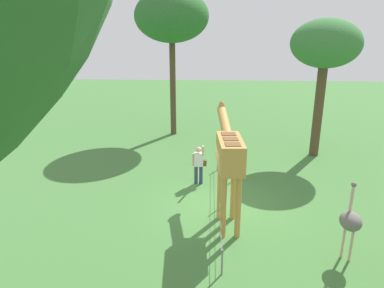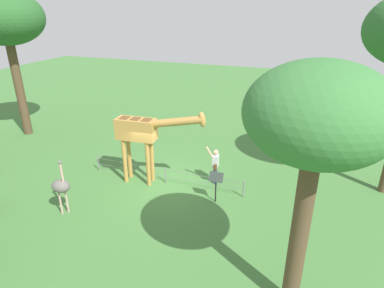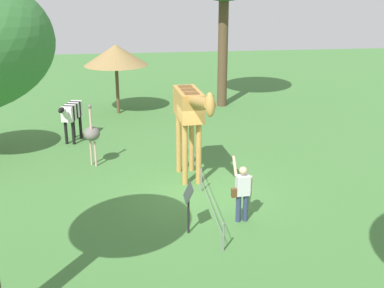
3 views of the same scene
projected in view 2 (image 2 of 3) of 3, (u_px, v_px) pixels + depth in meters
The scene contains 8 objects.
ground_plane at pixel (165, 183), 14.66m from camera, with size 60.00×60.00×0.00m, color #427538.
giraffe at pixel (144, 133), 13.84m from camera, with size 3.94×0.82×3.53m.
visitor at pixel (215, 164), 14.38m from camera, with size 0.54×0.58×1.77m.
ostrich at pixel (61, 186), 12.11m from camera, with size 0.70×0.56×2.25m.
tree_east at pixel (318, 119), 6.74m from camera, with size 3.13×3.13×6.42m.
tree_west at pixel (5, 20), 17.68m from camera, with size 4.16×4.16×8.13m.
info_sign at pixel (216, 181), 12.92m from camera, with size 0.56×0.21×1.32m.
wire_fence at pixel (165, 174), 14.55m from camera, with size 7.05×0.05×0.75m.
Camera 2 is at (5.47, -11.61, 7.40)m, focal length 30.75 mm.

